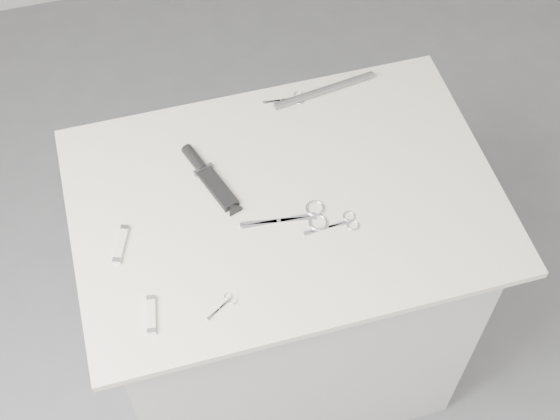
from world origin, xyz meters
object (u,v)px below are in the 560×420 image
object	(u,v)px
large_shears	(303,217)
embroidery_scissors_b	(291,99)
plinth	(285,294)
sheathed_knife	(207,175)
embroidery_scissors_a	(341,224)
tiny_scissors	(224,304)
pocket_knife_a	(121,244)
metal_rail	(324,90)
pocket_knife_b	(151,315)

from	to	relation	value
large_shears	embroidery_scissors_b	size ratio (longest dim) A/B	1.86
plinth	large_shears	size ratio (longest dim) A/B	4.52
embroidery_scissors_b	large_shears	bearing A→B (deg)	-96.92
sheathed_knife	embroidery_scissors_a	bearing A→B (deg)	-147.59
tiny_scissors	pocket_knife_a	distance (m)	0.28
embroidery_scissors_b	pocket_knife_a	world-z (taller)	pocket_knife_a
tiny_scissors	sheathed_knife	distance (m)	0.35
metal_rail	large_shears	bearing A→B (deg)	-114.30
embroidery_scissors_b	pocket_knife_b	xyz separation A→B (m)	(-0.45, -0.52, 0.00)
embroidery_scissors_a	embroidery_scissors_b	world-z (taller)	same
embroidery_scissors_b	pocket_knife_b	world-z (taller)	pocket_knife_b
large_shears	embroidery_scissors_b	xyz separation A→B (m)	(0.07, 0.36, -0.00)
sheathed_knife	plinth	bearing A→B (deg)	-142.13
sheathed_knife	pocket_knife_b	bearing A→B (deg)	131.04
pocket_knife_a	pocket_knife_b	world-z (taller)	same
large_shears	pocket_knife_a	distance (m)	0.42
plinth	metal_rail	size ratio (longest dim) A/B	3.23
plinth	embroidery_scissors_b	world-z (taller)	embroidery_scissors_b
sheathed_knife	pocket_knife_b	xyz separation A→B (m)	(-0.19, -0.33, -0.00)
embroidery_scissors_a	pocket_knife_a	world-z (taller)	pocket_knife_a
sheathed_knife	pocket_knife_a	distance (m)	0.27
tiny_scissors	pocket_knife_b	xyz separation A→B (m)	(-0.15, 0.01, 0.00)
tiny_scissors	plinth	bearing A→B (deg)	18.19
pocket_knife_b	metal_rail	bearing A→B (deg)	-37.19
pocket_knife_b	sheathed_knife	bearing A→B (deg)	-21.12
pocket_knife_a	metal_rail	world-z (taller)	metal_rail
pocket_knife_b	pocket_knife_a	bearing A→B (deg)	19.47
tiny_scissors	pocket_knife_b	distance (m)	0.16
plinth	embroidery_scissors_b	bearing A→B (deg)	71.90
embroidery_scissors_a	embroidery_scissors_b	xyz separation A→B (m)	(-0.00, 0.40, -0.00)
plinth	embroidery_scissors_a	bearing A→B (deg)	-46.20
embroidery_scissors_a	pocket_knife_b	world-z (taller)	pocket_knife_b
large_shears	pocket_knife_a	world-z (taller)	pocket_knife_a
sheathed_knife	pocket_knife_a	size ratio (longest dim) A/B	2.13
embroidery_scissors_a	sheathed_knife	xyz separation A→B (m)	(-0.27, 0.21, 0.01)
plinth	embroidery_scissors_a	xyz separation A→B (m)	(0.10, -0.11, 0.47)
plinth	metal_rail	distance (m)	0.59
embroidery_scissors_b	tiny_scissors	bearing A→B (deg)	-114.69
pocket_knife_a	embroidery_scissors_a	bearing A→B (deg)	-77.94
tiny_scissors	metal_rail	bearing A→B (deg)	22.52
pocket_knife_b	embroidery_scissors_a	bearing A→B (deg)	-66.62
embroidery_scissors_a	sheathed_knife	size ratio (longest dim) A/B	0.61
tiny_scissors	pocket_knife_b	world-z (taller)	pocket_knife_b
large_shears	tiny_scissors	distance (m)	0.28
embroidery_scissors_b	tiny_scissors	world-z (taller)	same
pocket_knife_a	metal_rail	bearing A→B (deg)	-39.77
large_shears	tiny_scissors	world-z (taller)	large_shears
large_shears	embroidery_scissors_b	world-z (taller)	large_shears
sheathed_knife	pocket_knife_b	world-z (taller)	sheathed_knife
plinth	pocket_knife_b	bearing A→B (deg)	-148.07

